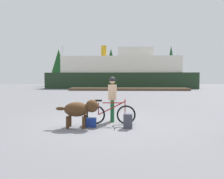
% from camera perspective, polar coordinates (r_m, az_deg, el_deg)
% --- Properties ---
extents(ground_plane, '(160.00, 160.00, 0.00)m').
position_cam_1_polar(ground_plane, '(6.93, -2.50, -10.08)').
color(ground_plane, slate).
extents(bicycle, '(1.74, 0.44, 0.89)m').
position_cam_1_polar(bicycle, '(6.63, -0.50, -7.40)').
color(bicycle, black).
rests_on(bicycle, ground_plane).
extents(person_cyclist, '(0.32, 0.53, 1.68)m').
position_cam_1_polar(person_cyclist, '(7.01, 0.11, -1.61)').
color(person_cyclist, '#19592D').
rests_on(person_cyclist, ground_plane).
extents(dog, '(1.40, 0.55, 0.92)m').
position_cam_1_polar(dog, '(6.23, -9.73, -5.90)').
color(dog, '#472D19').
rests_on(dog, ground_plane).
extents(backpack, '(0.30, 0.23, 0.46)m').
position_cam_1_polar(backpack, '(6.15, 4.87, -9.53)').
color(backpack, '#3F3F4C').
rests_on(backpack, ground_plane).
extents(handbag_pannier, '(0.33, 0.20, 0.30)m').
position_cam_1_polar(handbag_pannier, '(6.34, -6.36, -9.91)').
color(handbag_pannier, navy).
rests_on(handbag_pannier, ground_plane).
extents(dock_pier, '(18.53, 2.53, 0.40)m').
position_cam_1_polar(dock_pier, '(29.74, 5.09, 0.10)').
color(dock_pier, brown).
rests_on(dock_pier, ground_plane).
extents(ferry_boat, '(28.88, 7.21, 8.66)m').
position_cam_1_polar(ferry_boat, '(38.59, 2.85, 4.91)').
color(ferry_boat, '#1E331E').
rests_on(ferry_boat, ground_plane).
extents(sailboat_moored, '(6.02, 1.69, 9.77)m').
position_cam_1_polar(sailboat_moored, '(45.15, -14.75, 1.34)').
color(sailboat_moored, navy).
rests_on(sailboat_moored, ground_plane).
extents(pine_tree_far_left, '(4.19, 4.19, 10.30)m').
position_cam_1_polar(pine_tree_far_left, '(54.64, -15.89, 8.06)').
color(pine_tree_far_left, '#4C331E').
rests_on(pine_tree_far_left, ground_plane).
extents(pine_tree_center, '(4.20, 4.20, 10.45)m').
position_cam_1_polar(pine_tree_center, '(52.87, -0.32, 8.04)').
color(pine_tree_center, '#4C331E').
rests_on(pine_tree_center, ground_plane).
extents(pine_tree_far_right, '(2.90, 2.90, 11.13)m').
position_cam_1_polar(pine_tree_far_right, '(54.39, 17.49, 8.17)').
color(pine_tree_far_right, '#4C331E').
rests_on(pine_tree_far_right, ground_plane).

